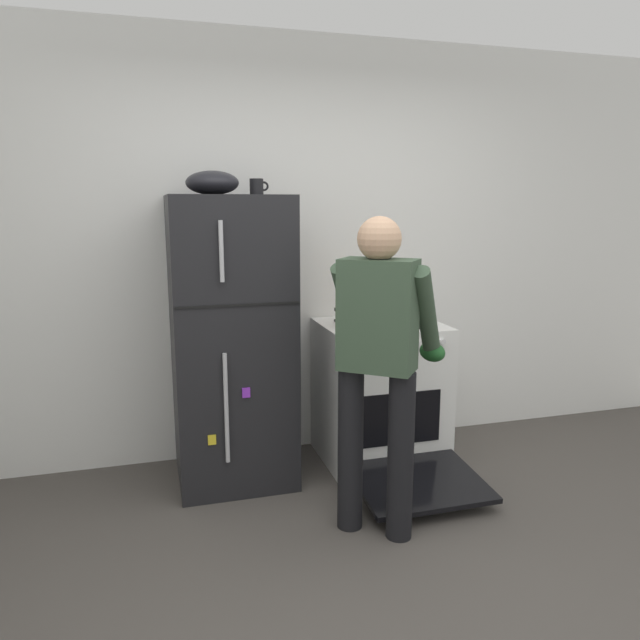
% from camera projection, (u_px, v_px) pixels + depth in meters
% --- Properties ---
extents(ground, '(8.00, 8.00, 0.00)m').
position_uv_depth(ground, '(415.00, 628.00, 2.36)').
color(ground, '#4C4742').
extents(kitchen_wall_back, '(6.00, 0.10, 2.70)m').
position_uv_depth(kitchen_wall_back, '(295.00, 251.00, 3.94)').
color(kitchen_wall_back, white).
rests_on(kitchen_wall_back, ground).
extents(refrigerator, '(0.68, 0.72, 1.70)m').
position_uv_depth(refrigerator, '(231.00, 341.00, 3.55)').
color(refrigerator, black).
rests_on(refrigerator, ground).
extents(stove_range, '(0.76, 1.22, 0.91)m').
position_uv_depth(stove_range, '(381.00, 394.00, 3.87)').
color(stove_range, white).
rests_on(stove_range, ground).
extents(person_cook, '(0.63, 0.66, 1.60)m').
position_uv_depth(person_cook, '(379.00, 350.00, 2.91)').
color(person_cook, black).
rests_on(person_cook, ground).
extents(red_pot, '(0.33, 0.23, 0.13)m').
position_uv_depth(red_pot, '(360.00, 315.00, 3.69)').
color(red_pot, orange).
rests_on(red_pot, stove_range).
extents(coffee_mug, '(0.11, 0.08, 0.10)m').
position_uv_depth(coffee_mug, '(257.00, 187.00, 3.47)').
color(coffee_mug, black).
rests_on(coffee_mug, refrigerator).
extents(pepper_mill, '(0.05, 0.05, 0.19)m').
position_uv_depth(pepper_mill, '(411.00, 301.00, 4.05)').
color(pepper_mill, brown).
rests_on(pepper_mill, stove_range).
extents(mixing_bowl, '(0.30, 0.30, 0.13)m').
position_uv_depth(mixing_bowl, '(212.00, 183.00, 3.35)').
color(mixing_bowl, black).
rests_on(mixing_bowl, refrigerator).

